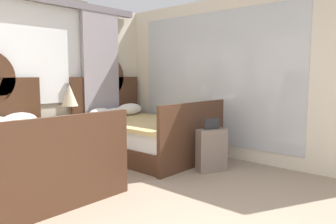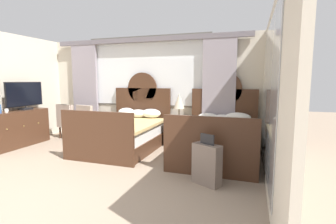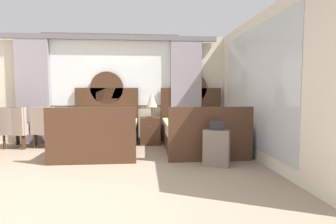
% 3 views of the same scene
% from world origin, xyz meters
% --- Properties ---
extents(wall_right_mirror, '(0.08, 4.57, 2.70)m').
position_xyz_m(wall_right_mirror, '(2.93, 1.71, 1.35)').
color(wall_right_mirror, beige).
rests_on(wall_right_mirror, ground_plane).
extents(bed_near_window, '(1.56, 2.18, 1.78)m').
position_xyz_m(bed_near_window, '(-0.11, 2.88, 0.38)').
color(bed_near_window, '#472B1C').
rests_on(bed_near_window, ground_plane).
extents(bed_near_mirror, '(1.56, 2.18, 1.78)m').
position_xyz_m(bed_near_mirror, '(2.03, 2.88, 0.37)').
color(bed_near_mirror, '#472B1C').
rests_on(bed_near_mirror, ground_plane).
extents(nightstand_between_beds, '(0.48, 0.50, 0.65)m').
position_xyz_m(nightstand_between_beds, '(0.96, 3.54, 0.33)').
color(nightstand_between_beds, '#472B1C').
rests_on(nightstand_between_beds, ground_plane).
extents(table_lamp_on_nightstand, '(0.27, 0.27, 0.61)m').
position_xyz_m(table_lamp_on_nightstand, '(1.01, 3.52, 1.08)').
color(table_lamp_on_nightstand, brown).
rests_on(table_lamp_on_nightstand, nightstand_between_beds).
extents(book_on_nightstand, '(0.18, 0.26, 0.03)m').
position_xyz_m(book_on_nightstand, '(0.95, 3.45, 0.67)').
color(book_on_nightstand, maroon).
rests_on(book_on_nightstand, nightstand_between_beds).
extents(suitcase_on_floor, '(0.48, 0.36, 0.78)m').
position_xyz_m(suitcase_on_floor, '(2.05, 1.43, 0.32)').
color(suitcase_on_floor, '#75665B').
rests_on(suitcase_on_floor, ground_plane).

